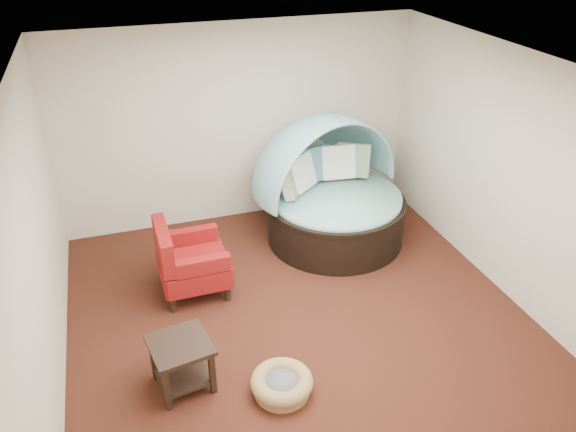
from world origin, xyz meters
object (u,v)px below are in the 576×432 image
object	(u,v)px
red_armchair	(188,261)
canopy_daybed	(331,184)
side_table	(181,358)
pet_basket	(282,384)

from	to	relation	value
red_armchair	canopy_daybed	bearing A→B (deg)	17.70
canopy_daybed	red_armchair	world-z (taller)	canopy_daybed
canopy_daybed	red_armchair	xyz separation A→B (m)	(-2.08, -0.69, -0.37)
red_armchair	side_table	world-z (taller)	red_armchair
side_table	canopy_daybed	bearing A→B (deg)	42.22
pet_basket	red_armchair	distance (m)	1.98
pet_basket	side_table	bearing A→B (deg)	155.81
pet_basket	canopy_daybed	bearing A→B (deg)	59.28
red_armchair	side_table	xyz separation A→B (m)	(-0.32, -1.48, -0.09)
canopy_daybed	pet_basket	size ratio (longest dim) A/B	3.83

